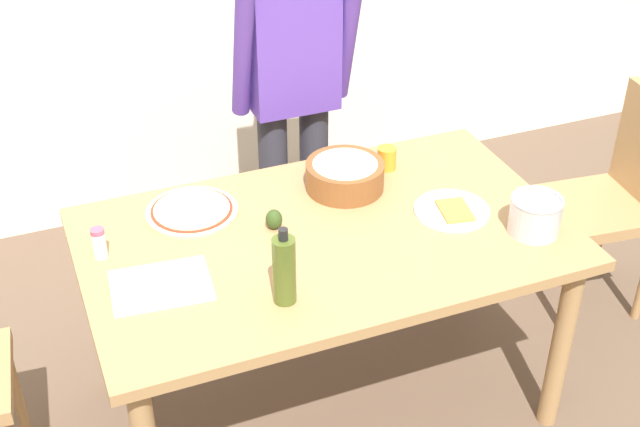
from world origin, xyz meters
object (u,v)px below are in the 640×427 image
(olive_oil_bottle, at_px, (284,270))
(steel_pot, at_px, (535,215))
(salt_shaker, at_px, (99,243))
(avocado, at_px, (274,219))
(cutting_board_white, at_px, (161,285))
(dining_table, at_px, (325,256))
(popcorn_bowl, at_px, (345,173))
(pizza_raw_on_board, at_px, (192,211))
(plate_with_slice, at_px, (452,210))
(cup_orange, at_px, (387,158))
(chair_wooden_right, at_px, (616,192))
(person_cook, at_px, (293,85))

(olive_oil_bottle, xyz_separation_m, steel_pot, (0.89, 0.03, -0.05))
(salt_shaker, bearing_deg, avocado, -5.16)
(olive_oil_bottle, height_order, salt_shaker, olive_oil_bottle)
(olive_oil_bottle, distance_m, cutting_board_white, 0.40)
(dining_table, relative_size, avocado, 22.86)
(dining_table, distance_m, popcorn_bowl, 0.33)
(steel_pot, xyz_separation_m, salt_shaker, (-1.36, 0.39, -0.01))
(avocado, bearing_deg, dining_table, -33.08)
(pizza_raw_on_board, bearing_deg, dining_table, -36.96)
(popcorn_bowl, height_order, salt_shaker, popcorn_bowl)
(popcorn_bowl, relative_size, avocado, 4.00)
(avocado, bearing_deg, plate_with_slice, -12.82)
(pizza_raw_on_board, xyz_separation_m, cup_orange, (0.75, 0.03, 0.03))
(cup_orange, distance_m, avocado, 0.56)
(olive_oil_bottle, distance_m, avocado, 0.39)
(salt_shaker, bearing_deg, olive_oil_bottle, -41.84)
(steel_pot, distance_m, salt_shaker, 1.41)
(dining_table, xyz_separation_m, steel_pot, (0.65, -0.24, 0.16))
(steel_pot, xyz_separation_m, cup_orange, (-0.27, 0.55, -0.02))
(plate_with_slice, relative_size, avocado, 3.71)
(chair_wooden_right, distance_m, popcorn_bowl, 1.19)
(olive_oil_bottle, bearing_deg, salt_shaker, 138.16)
(chair_wooden_right, xyz_separation_m, cutting_board_white, (-1.89, -0.21, 0.23))
(person_cook, height_order, steel_pot, person_cook)
(popcorn_bowl, bearing_deg, dining_table, -125.35)
(salt_shaker, relative_size, cutting_board_white, 0.35)
(popcorn_bowl, xyz_separation_m, avocado, (-0.32, -0.15, -0.03))
(dining_table, xyz_separation_m, pizza_raw_on_board, (-0.38, 0.29, 0.10))
(olive_oil_bottle, bearing_deg, plate_with_slice, 18.63)
(pizza_raw_on_board, distance_m, olive_oil_bottle, 0.59)
(salt_shaker, bearing_deg, steel_pot, -15.92)
(chair_wooden_right, height_order, cup_orange, chair_wooden_right)
(salt_shaker, bearing_deg, dining_table, -11.63)
(cup_orange, bearing_deg, popcorn_bowl, -160.32)
(dining_table, bearing_deg, olive_oil_bottle, -131.29)
(cutting_board_white, bearing_deg, plate_with_slice, 2.02)
(salt_shaker, relative_size, avocado, 1.51)
(salt_shaker, xyz_separation_m, avocado, (0.57, -0.05, -0.02))
(plate_with_slice, bearing_deg, person_cook, 109.82)
(person_cook, distance_m, salt_shaker, 1.08)
(person_cook, height_order, cutting_board_white, person_cook)
(person_cook, distance_m, popcorn_bowl, 0.53)
(chair_wooden_right, xyz_separation_m, salt_shaker, (-2.03, 0.02, 0.27))
(dining_table, xyz_separation_m, popcorn_bowl, (0.17, 0.24, 0.15))
(cup_orange, bearing_deg, person_cook, 114.95)
(pizza_raw_on_board, bearing_deg, olive_oil_bottle, -76.18)
(olive_oil_bottle, bearing_deg, cup_orange, 43.87)
(cup_orange, distance_m, cutting_board_white, 1.02)
(popcorn_bowl, xyz_separation_m, steel_pot, (0.47, -0.48, 0.00))
(olive_oil_bottle, relative_size, steel_pot, 1.48)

